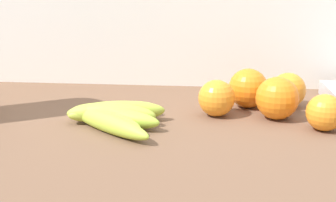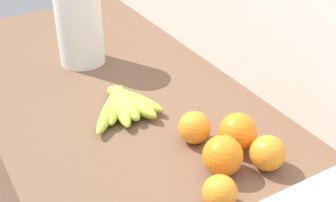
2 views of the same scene
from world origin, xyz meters
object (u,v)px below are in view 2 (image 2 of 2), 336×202
(orange_right, at_px, (268,153))
(orange_back_left, at_px, (222,191))
(orange_back_right, at_px, (223,156))
(orange_far_right, at_px, (238,132))
(paper_towel_roll, at_px, (79,21))
(banana_bunch, at_px, (124,104))
(orange_front, at_px, (194,128))

(orange_right, relative_size, orange_back_left, 1.11)
(orange_back_right, height_order, orange_far_right, same)
(orange_back_right, height_order, paper_towel_roll, paper_towel_roll)
(orange_back_left, bearing_deg, banana_bunch, -177.64)
(orange_back_right, distance_m, paper_towel_roll, 0.61)
(orange_far_right, distance_m, paper_towel_roll, 0.58)
(banana_bunch, distance_m, orange_back_right, 0.31)
(orange_back_left, bearing_deg, orange_right, 105.79)
(orange_right, distance_m, orange_front, 0.17)
(orange_right, relative_size, orange_far_right, 0.89)
(banana_bunch, height_order, orange_back_right, orange_back_right)
(orange_front, height_order, orange_back_left, orange_front)
(orange_back_left, relative_size, orange_far_right, 0.80)
(paper_towel_roll, bearing_deg, banana_bunch, -2.17)
(orange_back_right, bearing_deg, orange_right, 68.21)
(orange_right, relative_size, orange_front, 1.01)
(banana_bunch, bearing_deg, orange_back_left, 2.36)
(orange_front, bearing_deg, orange_back_left, -18.75)
(banana_bunch, bearing_deg, paper_towel_roll, 177.83)
(orange_front, xyz_separation_m, orange_back_left, (0.19, -0.06, -0.00))
(orange_back_left, bearing_deg, orange_front, 161.25)
(orange_back_left, bearing_deg, paper_towel_roll, -179.63)
(banana_bunch, relative_size, orange_far_right, 2.42)
(orange_far_right, bearing_deg, orange_front, -134.11)
(orange_right, height_order, orange_back_right, orange_back_right)
(banana_bunch, distance_m, orange_back_left, 0.38)
(orange_back_right, bearing_deg, orange_back_left, -36.79)
(banana_bunch, xyz_separation_m, orange_back_right, (0.31, 0.07, 0.02))
(orange_right, bearing_deg, paper_towel_roll, -167.02)
(banana_bunch, xyz_separation_m, orange_back_left, (0.38, 0.02, 0.01))
(orange_back_right, distance_m, orange_front, 0.12)
(orange_right, bearing_deg, orange_far_right, -172.96)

